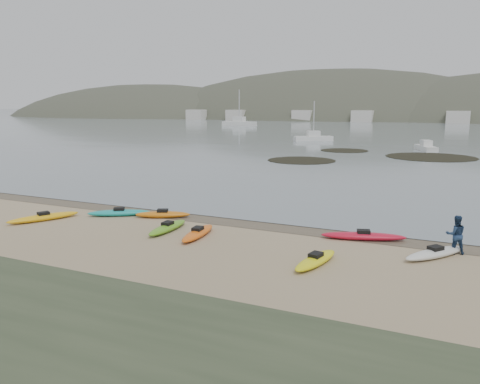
% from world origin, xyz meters
% --- Properties ---
extents(ground, '(600.00, 600.00, 0.00)m').
position_xyz_m(ground, '(0.00, 0.00, 0.00)').
color(ground, tan).
rests_on(ground, ground).
extents(wet_sand, '(60.00, 60.00, 0.00)m').
position_xyz_m(wet_sand, '(0.00, -0.30, 0.00)').
color(wet_sand, brown).
rests_on(wet_sand, ground).
extents(water, '(1200.00, 1200.00, 0.00)m').
position_xyz_m(water, '(0.00, 300.00, 0.01)').
color(water, slate).
rests_on(water, ground).
extents(kayaks, '(21.21, 6.47, 0.34)m').
position_xyz_m(kayaks, '(-0.14, -2.82, 0.17)').
color(kayaks, silver).
rests_on(kayaks, ground).
extents(person_east, '(0.91, 0.79, 1.59)m').
position_xyz_m(person_east, '(10.25, -1.41, 0.79)').
color(person_east, navy).
rests_on(person_east, ground).
extents(kelp_mats, '(21.18, 19.66, 0.04)m').
position_xyz_m(kelp_mats, '(1.89, 34.16, 0.03)').
color(kelp_mats, black).
rests_on(kelp_mats, water).
extents(moored_boats, '(97.19, 82.02, 1.39)m').
position_xyz_m(moored_boats, '(-3.42, 90.30, 0.60)').
color(moored_boats, silver).
rests_on(moored_boats, ground).
extents(far_town, '(199.00, 5.00, 4.00)m').
position_xyz_m(far_town, '(6.00, 145.00, 2.00)').
color(far_town, beige).
rests_on(far_town, ground).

